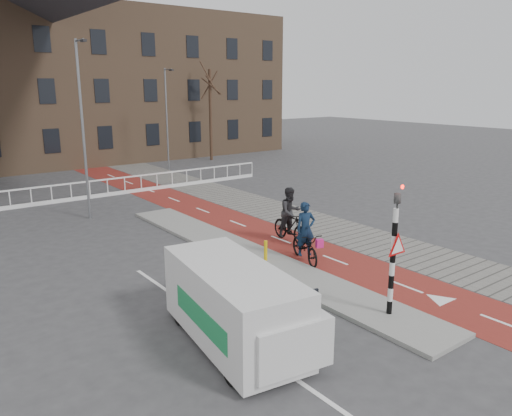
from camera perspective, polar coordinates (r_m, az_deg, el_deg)
ground at (r=15.66m, az=10.49°, el=-9.01°), size 120.00×120.00×0.00m
bike_lane at (r=23.91m, az=-4.86°, el=-0.74°), size 2.50×60.00×0.01m
sidewalk at (r=25.47m, az=0.47°, el=0.22°), size 3.00×60.00×0.01m
curb_island at (r=17.96m, az=-0.50°, el=-5.52°), size 1.80×16.00×0.12m
traffic_signal at (r=13.34m, az=15.52°, el=-4.28°), size 0.80×0.80×3.68m
bollard at (r=17.26m, az=1.10°, el=-4.89°), size 0.12×0.12×0.71m
cyclist_near at (r=17.47m, az=5.66°, el=-3.87°), size 1.36×2.19×2.13m
cyclist_far at (r=19.52m, az=3.93°, el=-1.34°), size 0.99×2.10×2.19m
van at (r=11.99m, az=-2.62°, el=-10.88°), size 2.42×4.69×1.93m
railing at (r=27.82m, az=-24.27°, el=0.78°), size 28.00×0.10×0.99m
tree_right at (r=41.18m, az=-5.21°, el=10.50°), size 0.24×0.24×7.24m
streetlight_near at (r=23.76m, az=-19.16°, el=8.18°), size 0.12×0.12×7.95m
streetlight_right at (r=36.54m, az=-10.16°, el=9.84°), size 0.12×0.12×7.15m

